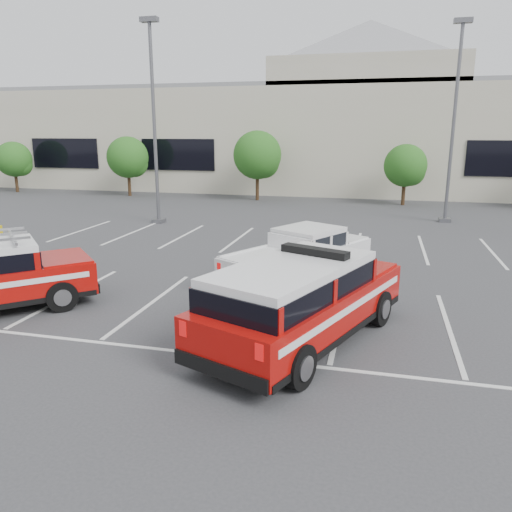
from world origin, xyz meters
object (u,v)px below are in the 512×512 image
(tree_mid_left, at_px, (259,157))
(white_pickup, at_px, (300,261))
(convention_building, at_px, (344,132))
(tree_far_left, at_px, (15,161))
(tree_left, at_px, (129,159))
(fire_chief_suv, at_px, (302,306))
(light_pole_left, at_px, (154,123))
(tree_mid_right, at_px, (407,167))
(light_pole_mid, at_px, (454,123))

(tree_mid_left, bearing_deg, white_pickup, -72.33)
(convention_building, distance_m, tree_far_left, 27.03)
(tree_left, height_order, fire_chief_suv, tree_left)
(tree_mid_left, height_order, light_pole_left, light_pole_left)
(tree_mid_right, bearing_deg, light_pole_mid, -72.48)
(tree_far_left, relative_size, white_pickup, 0.68)
(light_pole_mid, bearing_deg, tree_left, 164.57)
(light_pole_mid, bearing_deg, tree_mid_right, 107.52)
(tree_far_left, distance_m, tree_mid_right, 30.00)
(light_pole_left, relative_size, white_pickup, 1.74)
(tree_far_left, height_order, light_pole_left, light_pole_left)
(tree_mid_left, distance_m, light_pole_mid, 13.53)
(light_pole_left, relative_size, light_pole_mid, 1.00)
(fire_chief_suv, distance_m, white_pickup, 4.94)
(tree_far_left, xyz_separation_m, tree_left, (10.00, 0.00, 0.27))
(light_pole_mid, relative_size, white_pickup, 1.74)
(tree_left, relative_size, tree_mid_left, 0.91)
(tree_left, relative_size, white_pickup, 0.75)
(tree_mid_left, relative_size, fire_chief_suv, 0.73)
(fire_chief_suv, bearing_deg, convention_building, 114.63)
(convention_building, bearing_deg, light_pole_mid, -66.74)
(convention_building, relative_size, light_pole_left, 5.86)
(light_pole_left, distance_m, white_pickup, 13.44)
(convention_building, height_order, light_pole_left, convention_building)
(convention_building, relative_size, white_pickup, 10.19)
(light_pole_mid, height_order, fire_chief_suv, light_pole_mid)
(tree_far_left, relative_size, light_pole_left, 0.39)
(tree_far_left, distance_m, tree_mid_left, 20.01)
(fire_chief_suv, bearing_deg, white_pickup, 121.33)
(convention_building, height_order, tree_mid_right, convention_building)
(tree_mid_right, bearing_deg, light_pole_left, -142.50)
(tree_mid_left, bearing_deg, tree_mid_right, -0.00)
(tree_left, height_order, light_pole_mid, light_pole_mid)
(light_pole_left, distance_m, light_pole_mid, 15.52)
(tree_far_left, height_order, tree_mid_right, same)
(convention_building, xyz_separation_m, light_pole_mid, (6.82, -15.86, 0.47))
(convention_building, height_order, fire_chief_suv, convention_building)
(tree_far_left, height_order, tree_left, tree_left)
(convention_building, height_order, tree_left, convention_building)
(tree_far_left, bearing_deg, light_pole_mid, -10.73)
(tree_mid_right, height_order, fire_chief_suv, tree_mid_right)
(tree_mid_left, distance_m, tree_mid_right, 10.01)
(fire_chief_suv, bearing_deg, light_pole_left, 147.63)
(convention_building, relative_size, tree_mid_left, 12.38)
(tree_left, height_order, tree_mid_right, tree_left)
(light_pole_mid, bearing_deg, tree_mid_left, 153.08)
(light_pole_left, relative_size, fire_chief_suv, 1.55)
(white_pickup, bearing_deg, tree_mid_right, 107.10)
(convention_building, distance_m, fire_chief_suv, 33.80)
(convention_building, bearing_deg, tree_left, -146.95)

